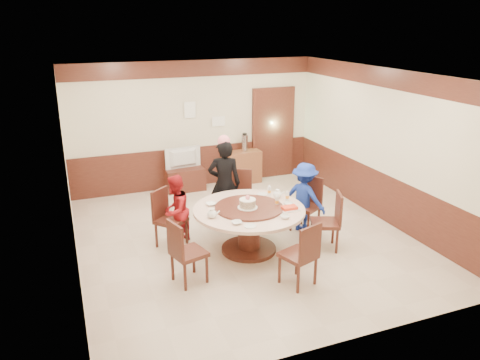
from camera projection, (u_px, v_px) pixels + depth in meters
name	position (u px, v px, depth m)	size (l,w,h in m)	color
room	(245.00, 179.00, 7.81)	(6.00, 6.04, 2.84)	beige
banquet_table	(249.00, 221.00, 7.53)	(1.79, 1.79, 0.78)	#461E16
chair_0	(306.00, 214.00, 8.38)	(0.60, 0.60, 0.97)	#461E16
chair_1	(240.00, 206.00, 8.75)	(0.60, 0.60, 0.97)	#461E16
chair_2	(170.00, 228.00, 7.80)	(0.62, 0.62, 0.97)	#461E16
chair_3	(188.00, 263.00, 6.69)	(0.55, 0.54, 0.97)	#461E16
chair_4	(299.00, 265.00, 6.63)	(0.56, 0.57, 0.97)	#461E16
chair_5	(326.00, 231.00, 7.69)	(0.58, 0.57, 0.97)	#461E16
person_standing	(224.00, 184.00, 8.40)	(0.59, 0.39, 1.62)	black
person_red	(175.00, 211.00, 7.73)	(0.59, 0.46, 1.22)	maroon
person_blue	(304.00, 197.00, 8.27)	(0.81, 0.47, 1.25)	#18319B
birthday_cake	(248.00, 203.00, 7.39)	(0.32, 0.32, 0.21)	white
teapot_left	(212.00, 214.00, 7.09)	(0.17, 0.15, 0.13)	white
teapot_right	(277.00, 194.00, 7.89)	(0.17, 0.15, 0.13)	white
bowl_0	(211.00, 204.00, 7.58)	(0.16, 0.16, 0.04)	white
bowl_1	(285.00, 217.00, 7.08)	(0.15, 0.15, 0.05)	white
bowl_2	(237.00, 223.00, 6.89)	(0.15, 0.15, 0.04)	white
bowl_3	(288.00, 204.00, 7.57)	(0.15, 0.15, 0.05)	white
saucer_near	(250.00, 226.00, 6.80)	(0.18, 0.18, 0.01)	white
saucer_far	(262.00, 194.00, 8.06)	(0.18, 0.18, 0.01)	white
shrimp_platter	(289.00, 208.00, 7.39)	(0.30, 0.20, 0.06)	white
bottle_0	(277.00, 201.00, 7.54)	(0.06, 0.06, 0.16)	silver
bottle_1	(287.00, 196.00, 7.75)	(0.06, 0.06, 0.16)	silver
bottle_2	(269.00, 191.00, 7.99)	(0.06, 0.06, 0.16)	silver
tv_stand	(185.00, 179.00, 10.38)	(0.85, 0.45, 0.50)	#461E16
television	(184.00, 158.00, 10.22)	(0.82, 0.11, 0.47)	gray
side_cabinet	(243.00, 167.00, 10.84)	(0.80, 0.40, 0.75)	brown
thermos	(245.00, 143.00, 10.67)	(0.15, 0.15, 0.38)	silver
notice_left	(190.00, 110.00, 10.15)	(0.25, 0.00, 0.35)	white
notice_right	(219.00, 121.00, 10.47)	(0.30, 0.00, 0.22)	white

